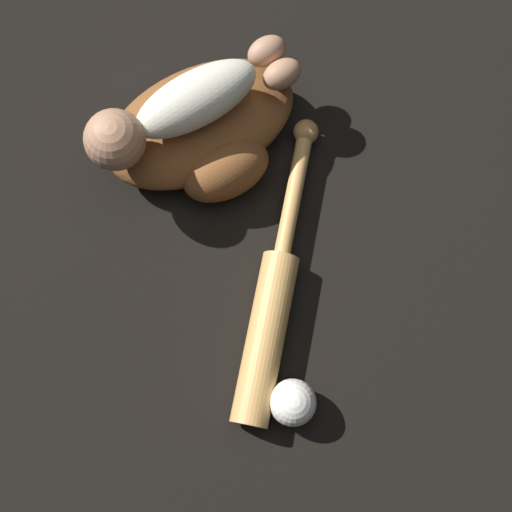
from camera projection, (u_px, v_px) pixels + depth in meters
name	position (u px, v px, depth m)	size (l,w,h in m)	color
ground_plane	(220.00, 148.00, 1.31)	(6.00, 6.00, 0.00)	black
baseball_glove	(205.00, 131.00, 1.26)	(0.38, 0.29, 0.10)	brown
baby_figure	(179.00, 108.00, 1.17)	(0.39, 0.13, 0.10)	silver
baseball_bat	(272.00, 304.00, 1.20)	(0.43, 0.40, 0.06)	tan
baseball	(293.00, 403.00, 1.15)	(0.08, 0.08, 0.08)	white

